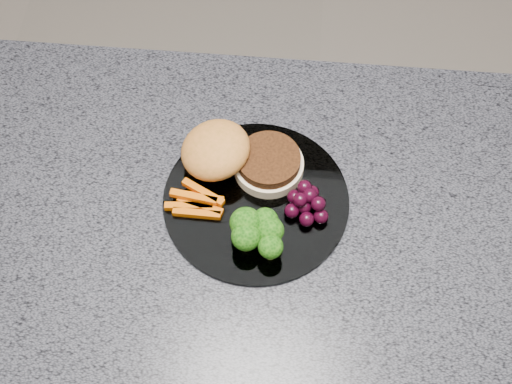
# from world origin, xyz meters

# --- Properties ---
(island_cabinet) EXTENTS (1.20, 0.60, 0.86)m
(island_cabinet) POSITION_xyz_m (0.00, 0.00, 0.43)
(island_cabinet) COLOR brown
(island_cabinet) RESTS_ON ground
(countertop) EXTENTS (1.20, 0.60, 0.04)m
(countertop) POSITION_xyz_m (0.00, 0.00, 0.88)
(countertop) COLOR #484951
(countertop) RESTS_ON island_cabinet
(plate) EXTENTS (0.26, 0.26, 0.01)m
(plate) POSITION_xyz_m (-0.11, 0.04, 0.90)
(plate) COLOR white
(plate) RESTS_ON countertop
(burger) EXTENTS (0.18, 0.11, 0.05)m
(burger) POSITION_xyz_m (-0.15, 0.09, 0.93)
(burger) COLOR beige
(burger) RESTS_ON plate
(carrot_sticks) EXTENTS (0.08, 0.05, 0.02)m
(carrot_sticks) POSITION_xyz_m (-0.19, 0.02, 0.91)
(carrot_sticks) COLOR #CB5603
(carrot_sticks) RESTS_ON plate
(broccoli) EXTENTS (0.07, 0.07, 0.05)m
(broccoli) POSITION_xyz_m (-0.11, -0.03, 0.94)
(broccoli) COLOR olive
(broccoli) RESTS_ON plate
(grape_bunch) EXTENTS (0.06, 0.06, 0.04)m
(grape_bunch) POSITION_xyz_m (-0.04, 0.03, 0.92)
(grape_bunch) COLOR black
(grape_bunch) RESTS_ON plate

